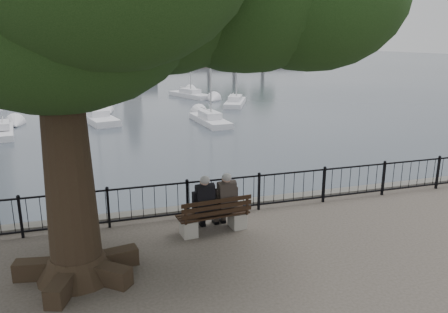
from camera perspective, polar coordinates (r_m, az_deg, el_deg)
name	(u,v)px	position (r m, az deg, el deg)	size (l,w,h in m)	color
harbor	(219,223)	(12.53, -0.68, -8.74)	(260.00, 260.00, 1.20)	#4D4B47
railing	(224,194)	(11.69, 0.00, -4.93)	(22.06, 0.06, 1.00)	black
bench	(214,219)	(10.71, -1.32, -8.22)	(1.81, 0.70, 0.93)	gray
person_left	(203,206)	(10.58, -2.74, -6.44)	(0.45, 0.76, 1.48)	black
person_right	(224,203)	(10.77, 0.06, -6.03)	(0.45, 0.76, 1.48)	black
lion_monument	(130,66)	(58.26, -12.14, 11.47)	(5.94, 5.94, 8.78)	#4D4B47
sailboat_a	(1,130)	(29.33, -27.10, 3.08)	(1.97, 4.83, 8.84)	silver
sailboat_b	(97,116)	(31.93, -16.26, 5.08)	(2.96, 6.08, 11.95)	silver
sailboat_c	(210,119)	(29.79, -1.86, 4.95)	(1.78, 5.16, 10.23)	silver
sailboat_d	(235,102)	(38.28, 1.47, 7.19)	(3.45, 5.30, 9.40)	silver
sailboat_e	(1,104)	(40.80, -27.09, 6.14)	(2.79, 5.16, 11.93)	silver
sailboat_f	(115,94)	(44.83, -14.08, 7.94)	(2.81, 4.92, 9.82)	silver
sailboat_g	(190,94)	(43.57, -4.44, 8.16)	(3.50, 5.72, 11.04)	silver
sailboat_h	(70,92)	(47.06, -19.52, 7.93)	(3.89, 6.06, 13.61)	silver
far_shore	(233,47)	(92.07, 1.18, 14.13)	(30.00, 8.60, 9.18)	#3E3731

